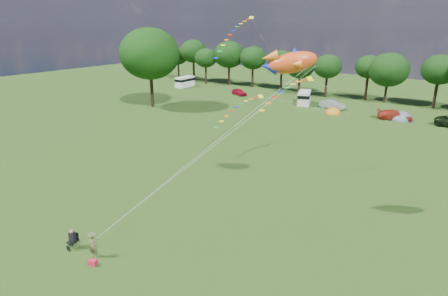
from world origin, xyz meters
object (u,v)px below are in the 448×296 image
Objects in this scene: campervan_b at (304,97)px; tent_orange at (333,114)px; camp_chair at (73,237)px; tent_greyblue at (401,120)px; car_a at (239,92)px; kite_flyer at (93,246)px; campervan_a at (185,81)px; big_tree at (150,54)px; car_b at (332,105)px; car_c at (395,115)px; fish_kite at (288,62)px.

tent_orange is at bearing -139.36° from campervan_b.
tent_greyblue is at bearing 65.27° from camp_chair.
car_a is 55.64m from kite_flyer.
car_a is 0.82× the size of campervan_a.
campervan_b is 3.79× the size of camp_chair.
car_b is (25.79, 17.10, -8.29)m from big_tree.
big_tree reaches higher than car_c.
tent_orange is at bearing 90.83° from car_c.
campervan_b is 1.85× the size of tent_orange.
campervan_a is at bearing 101.32° from kite_flyer.
kite_flyer reaches higher than car_b.
car_a is 19.69m from car_b.
big_tree is 3.24× the size of car_b.
fish_kite is (45.26, -39.44, 10.36)m from campervan_a.
campervan_b is 51.17m from kite_flyer.
car_c is 1.27× the size of tent_greyblue.
fish_kite is at bearing -91.74° from tent_greyblue.
big_tree is at bearing 131.05° from car_b.
tent_orange is 46.56m from kite_flyer.
campervan_b is at bearing 40.80° from big_tree.
fish_kite reaches higher than car_b.
campervan_a is 1.25× the size of tent_greyblue.
campervan_a reaches higher than car_b.
campervan_a is 36.95m from tent_orange.
campervan_b is at bearing -68.90° from car_a.
big_tree reaches higher than car_a.
car_a is 0.80× the size of car_c.
fish_kite is (15.56, -38.17, 10.33)m from campervan_b.
campervan_b is at bearing 174.34° from tent_greyblue.
tent_greyblue is at bearing -88.48° from car_b.
car_c is 1.19× the size of fish_kite.
camp_chair is at bearing -101.43° from tent_greyblue.
campervan_a is at bearing 171.96° from tent_orange.
tent_greyblue is (11.24, -1.18, -0.70)m from car_b.
tent_greyblue reaches higher than car_a.
big_tree is at bearing 116.13° from camp_chair.
tent_greyblue is (37.04, 15.93, -9.00)m from big_tree.
campervan_b is (14.25, -0.26, 0.62)m from car_a.
car_a is at bearing 89.09° from kite_flyer.
car_a is 14.27m from campervan_b.
kite_flyer is at bearing -87.72° from tent_orange.
camp_chair is (21.03, -50.85, 0.18)m from car_a.
big_tree is 3.49× the size of tent_greyblue.
tent_greyblue is at bearing -94.83° from campervan_a.
camp_chair reaches higher than tent_greyblue.
car_a is 2.81× the size of camp_chair.
car_b is at bearing 33.55° from big_tree.
car_c is 49.21m from camp_chair.
camp_chair is (-9.89, -48.94, 0.80)m from tent_greyblue.
kite_flyer is (22.97, -50.68, 0.15)m from car_a.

